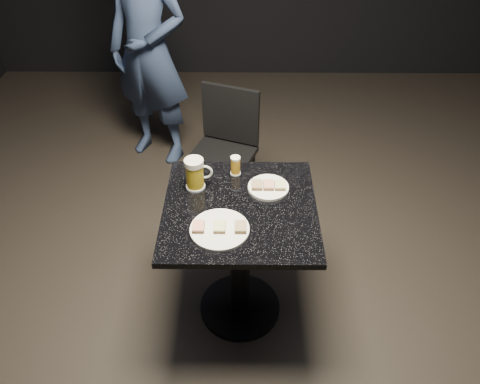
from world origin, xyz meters
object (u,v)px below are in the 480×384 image
Objects in this scene: patron at (149,50)px; table at (240,244)px; plate_large at (220,229)px; beer_tumbler at (235,165)px; beer_mug at (195,174)px; plate_small at (268,188)px; chair at (224,146)px.

patron reaches higher than table.
table is (0.09, 0.16, -0.25)m from plate_large.
patron is at bearing 108.54° from plate_large.
beer_tumbler is (0.06, 0.41, 0.04)m from plate_large.
beer_mug is 0.22m from beer_tumbler.
table is at bearing -34.02° from beer_mug.
table is 7.65× the size of beer_tumbler.
plate_small is at bearing -37.02° from beer_tumbler.
plate_large is 1.32× the size of plate_small.
table is (-0.13, -0.13, -0.25)m from plate_small.
chair is at bearing 81.82° from beer_mug.
plate_large is at bearing -67.27° from beer_mug.
beer_mug is 0.80m from chair.
patron is at bearing 107.60° from beer_mug.
beer_tumbler is (0.63, -1.28, -0.05)m from patron.
plate_small is at bearing -1.86° from beer_mug.
beer_mug is (-0.21, 0.14, 0.32)m from table.
patron is 17.36× the size of beer_tumbler.
chair is (-0.24, 0.74, -0.26)m from plate_small.
beer_mug is at bearing 178.14° from plate_small.
plate_small is 0.23× the size of chair.
beer_mug reaches higher than chair.
chair is at bearing 91.19° from plate_large.
plate_small reaches higher than table.
beer_tumbler is (-0.16, 0.12, 0.04)m from plate_small.
beer_mug is (-0.13, 0.30, 0.07)m from plate_large.
beer_mug reaches higher than table.
patron is (-0.56, 1.68, 0.09)m from plate_large.
plate_small is (0.22, 0.29, 0.00)m from plate_large.
chair is (-0.02, 1.02, -0.26)m from plate_large.
beer_tumbler is at bearing 30.06° from beer_mug.
chair reaches higher than table.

